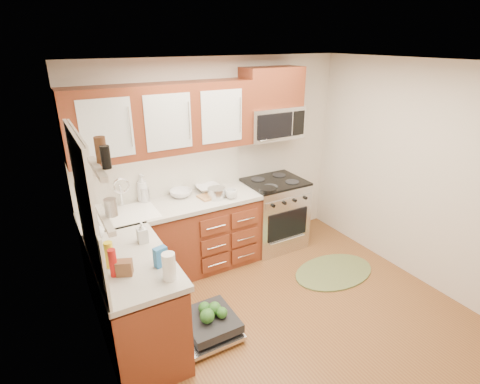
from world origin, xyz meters
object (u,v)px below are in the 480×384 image
upper_cabinets (163,119)px  bowl_a (208,188)px  range (274,213)px  paper_towel_roll (169,267)px  dishwasher (206,326)px  cutting_board (212,196)px  microwave (272,122)px  sink (129,224)px  rug (334,272)px  bowl_b (181,193)px  skillet (268,189)px  cup (231,194)px  stock_pot (217,193)px

upper_cabinets → bowl_a: (0.52, 0.03, -0.91)m
range → paper_towel_roll: (-1.93, -1.36, 0.56)m
dishwasher → cutting_board: size_ratio=2.24×
microwave → sink: (-1.93, -0.13, -0.90)m
sink → rug: (2.20, -0.94, -0.79)m
range → dishwasher: 1.95m
microwave → bowl_b: microwave is taller
sink → paper_towel_roll: (0.00, -1.35, 0.24)m
dishwasher → skillet: skillet is taller
cup → upper_cabinets: bearing=153.7°
skillet → upper_cabinets: bearing=160.8°
cup → bowl_a: bearing=112.0°
bowl_a → cup: bearing=-68.0°
rug → bowl_b: bowl_b is taller
microwave → dishwasher: microwave is taller
upper_cabinets → cutting_board: 1.06m
bowl_a → bowl_b: 0.36m
upper_cabinets → paper_towel_roll: size_ratio=8.95×
microwave → rug: microwave is taller
sink → stock_pot: bearing=-4.3°
rug → microwave: bearing=104.0°
bowl_b → sink: bearing=-165.3°
microwave → cup: 1.08m
cutting_board → microwave: bearing=8.3°
paper_towel_roll → bowl_b: paper_towel_roll is taller
rug → cutting_board: 1.78m
bowl_a → microwave: bearing=-3.2°
upper_cabinets → microwave: 1.42m
stock_pot → cup: stock_pot is taller
upper_cabinets → bowl_a: bearing=2.8°
cutting_board → bowl_a: 0.19m
upper_cabinets → rug: bearing=-33.3°
paper_towel_roll → upper_cabinets: bearing=70.7°
skillet → cutting_board: (-0.65, 0.23, -0.03)m
rug → skillet: size_ratio=4.91×
microwave → cutting_board: (-0.93, -0.14, -0.76)m
stock_pot → bowl_a: (0.01, 0.26, -0.03)m
dishwasher → stock_pot: 1.51m
bowl_a → dishwasher: bearing=-116.6°
range → bowl_b: (-1.25, 0.17, 0.49)m
paper_towel_roll → cup: bearing=44.9°
range → rug: size_ratio=0.89×
sink → bowl_a: 1.07m
microwave → paper_towel_roll: 2.52m
microwave → bowl_a: (-0.89, 0.05, -0.74)m
dishwasher → bowl_b: size_ratio=2.65×
skillet → cutting_board: size_ratio=0.69×
stock_pot → cup: size_ratio=1.55×
cutting_board → cup: size_ratio=2.29×
bowl_b → skillet: bearing=-23.2°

